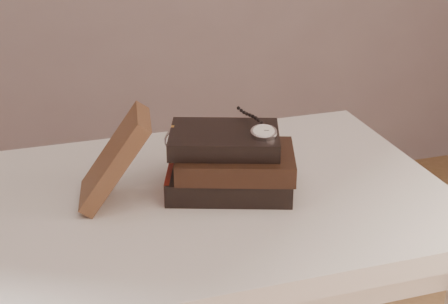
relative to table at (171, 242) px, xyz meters
name	(u,v)px	position (x,y,z in m)	size (l,w,h in m)	color
table	(171,242)	(0.00, 0.00, 0.00)	(1.00, 0.60, 0.75)	silver
book_stack	(230,163)	(0.11, 0.00, 0.14)	(0.26, 0.22, 0.11)	black
journal	(115,159)	(-0.09, 0.01, 0.18)	(0.03, 0.11, 0.18)	#432819
pocket_watch	(262,131)	(0.16, -0.02, 0.21)	(0.06, 0.15, 0.02)	silver
eyeglasses	(189,141)	(0.06, 0.10, 0.15)	(0.12, 0.13, 0.04)	silver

